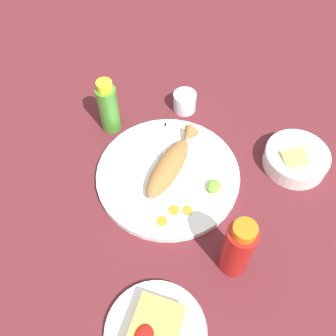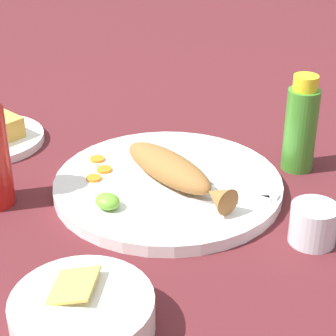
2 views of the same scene
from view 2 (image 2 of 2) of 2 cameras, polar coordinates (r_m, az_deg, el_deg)
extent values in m
plane|color=#561E23|center=(0.92, 0.00, -2.08)|extent=(4.00, 4.00, 0.00)
cylinder|color=white|center=(0.92, 0.00, -1.60)|extent=(0.34, 0.34, 0.02)
ellipsoid|color=#996633|center=(0.90, 0.00, 0.08)|extent=(0.19, 0.08, 0.04)
cone|color=#996633|center=(0.83, 4.72, -2.69)|extent=(0.05, 0.04, 0.04)
cube|color=silver|center=(0.91, 2.69, -0.93)|extent=(0.11, 0.04, 0.00)
cube|color=silver|center=(0.89, 8.15, -2.24)|extent=(0.07, 0.04, 0.00)
cube|color=silver|center=(0.85, 1.12, -3.13)|extent=(0.09, 0.09, 0.00)
cube|color=silver|center=(0.86, 7.26, -2.99)|extent=(0.06, 0.06, 0.00)
cylinder|color=orange|center=(0.97, -6.65, 0.84)|extent=(0.02, 0.02, 0.00)
cylinder|color=orange|center=(0.94, -6.01, -0.14)|extent=(0.02, 0.02, 0.00)
cylinder|color=orange|center=(0.92, -6.97, -0.95)|extent=(0.02, 0.02, 0.00)
ellipsoid|color=#6BB233|center=(0.84, -5.70, -3.12)|extent=(0.04, 0.03, 0.02)
cylinder|color=#3D8428|center=(0.98, 12.31, 3.51)|extent=(0.05, 0.05, 0.13)
cylinder|color=yellow|center=(0.95, 12.79, 7.80)|extent=(0.04, 0.04, 0.02)
cylinder|color=silver|center=(0.82, 13.48, -5.12)|extent=(0.06, 0.06, 0.05)
cylinder|color=white|center=(0.82, 13.36, -5.97)|extent=(0.05, 0.05, 0.02)
cylinder|color=white|center=(0.67, -8.00, -13.52)|extent=(0.15, 0.15, 0.04)
cylinder|color=olive|center=(0.66, -8.08, -12.59)|extent=(0.13, 0.13, 0.02)
cube|color=gold|center=(0.67, -9.66, -10.89)|extent=(0.09, 0.09, 0.02)
camera|label=1|loc=(1.13, -31.78, 40.08)|focal=40.00mm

